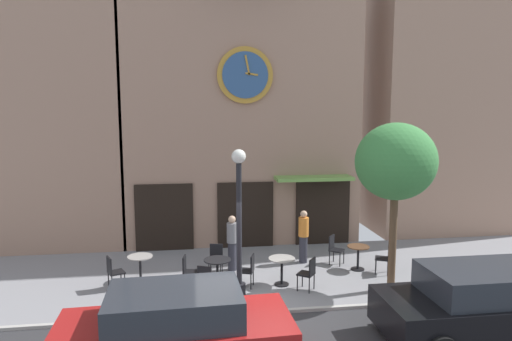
{
  "coord_description": "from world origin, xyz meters",
  "views": [
    {
      "loc": [
        -1.25,
        -9.97,
        4.79
      ],
      "look_at": [
        0.53,
        2.69,
        3.07
      ],
      "focal_mm": 31.66,
      "sensor_mm": 36.0,
      "label": 1
    }
  ],
  "objects_px": {
    "cafe_table_rightmost": "(140,263)",
    "cafe_chair_outer": "(113,270)",
    "cafe_chair_curbside": "(206,279)",
    "cafe_chair_facing_wall": "(334,247)",
    "cafe_chair_under_awning": "(216,257)",
    "cafe_chair_right_end": "(309,272)",
    "cafe_table_near_curb": "(217,267)",
    "cafe_table_center_right": "(358,254)",
    "street_lamp": "(239,223)",
    "street_tree": "(396,163)",
    "pedestrian_orange": "(303,236)",
    "parked_car_red": "(175,331)",
    "cafe_chair_left_end": "(249,268)",
    "cafe_chair_near_lamp": "(385,256)",
    "cafe_chair_corner": "(188,269)",
    "parked_car_black": "(483,304)",
    "cafe_table_center": "(282,266)"
  },
  "relations": [
    {
      "from": "street_tree",
      "to": "pedestrian_orange",
      "type": "bearing_deg",
      "value": 126.35
    },
    {
      "from": "cafe_chair_near_lamp",
      "to": "pedestrian_orange",
      "type": "distance_m",
      "value": 2.53
    },
    {
      "from": "cafe_chair_left_end",
      "to": "cafe_chair_corner",
      "type": "xyz_separation_m",
      "value": [
        -1.64,
        0.13,
        0.0
      ]
    },
    {
      "from": "cafe_chair_curbside",
      "to": "parked_car_black",
      "type": "relative_size",
      "value": 0.21
    },
    {
      "from": "cafe_table_rightmost",
      "to": "cafe_chair_corner",
      "type": "height_order",
      "value": "cafe_chair_corner"
    },
    {
      "from": "cafe_chair_under_awning",
      "to": "pedestrian_orange",
      "type": "bearing_deg",
      "value": 14.13
    },
    {
      "from": "street_lamp",
      "to": "street_tree",
      "type": "xyz_separation_m",
      "value": [
        4.08,
        -0.08,
        1.49
      ]
    },
    {
      "from": "cafe_table_center_right",
      "to": "cafe_chair_right_end",
      "type": "height_order",
      "value": "cafe_chair_right_end"
    },
    {
      "from": "cafe_table_near_curb",
      "to": "pedestrian_orange",
      "type": "distance_m",
      "value": 3.23
    },
    {
      "from": "street_lamp",
      "to": "cafe_chair_right_end",
      "type": "distance_m",
      "value": 2.35
    },
    {
      "from": "cafe_table_near_curb",
      "to": "parked_car_black",
      "type": "relative_size",
      "value": 0.18
    },
    {
      "from": "cafe_table_near_curb",
      "to": "cafe_table_center_right",
      "type": "xyz_separation_m",
      "value": [
        4.27,
        0.71,
        -0.05
      ]
    },
    {
      "from": "cafe_chair_near_lamp",
      "to": "cafe_chair_curbside",
      "type": "height_order",
      "value": "same"
    },
    {
      "from": "street_lamp",
      "to": "cafe_chair_under_awning",
      "type": "height_order",
      "value": "street_lamp"
    },
    {
      "from": "cafe_chair_under_awning",
      "to": "parked_car_red",
      "type": "distance_m",
      "value": 4.91
    },
    {
      "from": "cafe_chair_corner",
      "to": "cafe_chair_right_end",
      "type": "bearing_deg",
      "value": -10.75
    },
    {
      "from": "cafe_table_center_right",
      "to": "parked_car_red",
      "type": "bearing_deg",
      "value": -138.6
    },
    {
      "from": "cafe_table_near_curb",
      "to": "cafe_table_rightmost",
      "type": "bearing_deg",
      "value": 161.8
    },
    {
      "from": "cafe_table_center",
      "to": "cafe_chair_right_end",
      "type": "distance_m",
      "value": 0.81
    },
    {
      "from": "cafe_chair_under_awning",
      "to": "pedestrian_orange",
      "type": "height_order",
      "value": "pedestrian_orange"
    },
    {
      "from": "cafe_table_center",
      "to": "cafe_table_center_right",
      "type": "xyz_separation_m",
      "value": [
        2.51,
        0.86,
        -0.05
      ]
    },
    {
      "from": "cafe_chair_near_lamp",
      "to": "cafe_table_rightmost",
      "type": "bearing_deg",
      "value": 176.67
    },
    {
      "from": "cafe_chair_curbside",
      "to": "parked_car_red",
      "type": "xyz_separation_m",
      "value": [
        -0.65,
        -3.12,
        0.23
      ]
    },
    {
      "from": "cafe_chair_left_end",
      "to": "cafe_chair_outer",
      "type": "xyz_separation_m",
      "value": [
        -3.63,
        0.36,
        0.0
      ]
    },
    {
      "from": "pedestrian_orange",
      "to": "cafe_chair_corner",
      "type": "bearing_deg",
      "value": -155.64
    },
    {
      "from": "cafe_chair_curbside",
      "to": "cafe_chair_facing_wall",
      "type": "distance_m",
      "value": 4.58
    },
    {
      "from": "cafe_chair_left_end",
      "to": "cafe_chair_right_end",
      "type": "bearing_deg",
      "value": -17.14
    },
    {
      "from": "cafe_chair_left_end",
      "to": "cafe_chair_curbside",
      "type": "height_order",
      "value": "same"
    },
    {
      "from": "street_lamp",
      "to": "parked_car_black",
      "type": "distance_m",
      "value": 5.72
    },
    {
      "from": "cafe_chair_near_lamp",
      "to": "cafe_chair_outer",
      "type": "bearing_deg",
      "value": -179.31
    },
    {
      "from": "street_tree",
      "to": "parked_car_red",
      "type": "relative_size",
      "value": 1.03
    },
    {
      "from": "street_tree",
      "to": "cafe_chair_curbside",
      "type": "bearing_deg",
      "value": 179.23
    },
    {
      "from": "street_lamp",
      "to": "cafe_chair_near_lamp",
      "type": "xyz_separation_m",
      "value": [
        4.42,
        1.08,
        -1.42
      ]
    },
    {
      "from": "cafe_chair_right_end",
      "to": "parked_car_black",
      "type": "height_order",
      "value": "parked_car_black"
    },
    {
      "from": "cafe_table_rightmost",
      "to": "cafe_chair_right_end",
      "type": "distance_m",
      "value": 4.72
    },
    {
      "from": "cafe_chair_facing_wall",
      "to": "parked_car_black",
      "type": "bearing_deg",
      "value": -72.07
    },
    {
      "from": "cafe_table_rightmost",
      "to": "cafe_chair_outer",
      "type": "relative_size",
      "value": 0.8
    },
    {
      "from": "cafe_chair_corner",
      "to": "cafe_table_center_right",
      "type": "bearing_deg",
      "value": 8.43
    },
    {
      "from": "cafe_chair_under_awning",
      "to": "cafe_chair_facing_wall",
      "type": "bearing_deg",
      "value": 6.73
    },
    {
      "from": "cafe_table_center",
      "to": "cafe_chair_corner",
      "type": "xyz_separation_m",
      "value": [
        -2.55,
        0.1,
        -0.02
      ]
    },
    {
      "from": "cafe_chair_curbside",
      "to": "parked_car_black",
      "type": "bearing_deg",
      "value": -26.64
    },
    {
      "from": "cafe_chair_left_end",
      "to": "pedestrian_orange",
      "type": "height_order",
      "value": "pedestrian_orange"
    },
    {
      "from": "pedestrian_orange",
      "to": "parked_car_red",
      "type": "height_order",
      "value": "pedestrian_orange"
    },
    {
      "from": "street_lamp",
      "to": "street_tree",
      "type": "height_order",
      "value": "street_tree"
    },
    {
      "from": "cafe_chair_under_awning",
      "to": "pedestrian_orange",
      "type": "xyz_separation_m",
      "value": [
        2.79,
        0.7,
        0.33
      ]
    },
    {
      "from": "street_tree",
      "to": "cafe_chair_curbside",
      "type": "xyz_separation_m",
      "value": [
        -4.93,
        0.07,
        -2.91
      ]
    },
    {
      "from": "cafe_chair_facing_wall",
      "to": "cafe_table_center_right",
      "type": "bearing_deg",
      "value": -48.15
    },
    {
      "from": "cafe_table_center",
      "to": "cafe_chair_right_end",
      "type": "xyz_separation_m",
      "value": [
        0.63,
        -0.5,
        -0.02
      ]
    },
    {
      "from": "cafe_table_rightmost",
      "to": "cafe_chair_right_end",
      "type": "xyz_separation_m",
      "value": [
        4.52,
        -1.34,
        0.02
      ]
    },
    {
      "from": "cafe_table_near_curb",
      "to": "cafe_table_center",
      "type": "height_order",
      "value": "same"
    }
  ]
}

